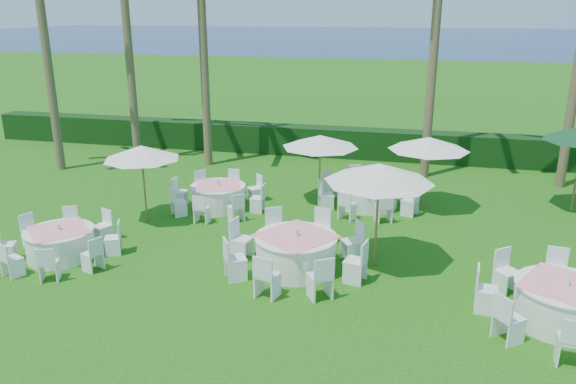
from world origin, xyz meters
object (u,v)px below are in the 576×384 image
object	(u,v)px
banquet_table_c	(563,303)
banquet_table_e	(369,194)
banquet_table_b	(296,251)
umbrella_b	(379,173)
banquet_table_a	(60,243)
umbrella_a	(142,152)
banquet_table_d	(218,196)
umbrella_c	(320,141)
umbrella_d	(429,144)

from	to	relation	value
banquet_table_c	banquet_table_e	xyz separation A→B (m)	(-4.43, 6.09, -0.02)
banquet_table_b	umbrella_b	distance (m)	2.72
banquet_table_a	banquet_table_b	world-z (taller)	banquet_table_b
umbrella_b	umbrella_a	bearing A→B (deg)	167.64
banquet_table_a	banquet_table_c	bearing A→B (deg)	-2.27
umbrella_a	umbrella_b	bearing A→B (deg)	-12.36
umbrella_b	banquet_table_a	bearing A→B (deg)	-170.10
umbrella_a	banquet_table_d	bearing A→B (deg)	42.18
banquet_table_e	umbrella_c	bearing A→B (deg)	178.13
banquet_table_a	banquet_table_d	distance (m)	5.10
banquet_table_c	banquet_table_e	distance (m)	7.53
umbrella_a	umbrella_c	bearing A→B (deg)	31.16
banquet_table_a	banquet_table_c	distance (m)	11.63
banquet_table_e	umbrella_b	distance (m)	4.73
umbrella_c	umbrella_d	xyz separation A→B (m)	(3.32, 0.18, 0.06)
umbrella_d	umbrella_c	bearing A→B (deg)	-176.98
banquet_table_a	umbrella_a	xyz separation A→B (m)	(0.91, 2.85, 1.69)
banquet_table_c	umbrella_a	xyz separation A→B (m)	(-10.71, 3.31, 1.64)
banquet_table_c	banquet_table_e	world-z (taller)	banquet_table_c
banquet_table_e	umbrella_d	distance (m)	2.41
banquet_table_d	umbrella_c	world-z (taller)	umbrella_c
banquet_table_d	banquet_table_e	world-z (taller)	banquet_table_e
banquet_table_c	umbrella_d	distance (m)	7.07
banquet_table_c	banquet_table_a	bearing A→B (deg)	177.73
banquet_table_b	umbrella_d	bearing A→B (deg)	59.85
umbrella_d	banquet_table_e	bearing A→B (deg)	-172.51
banquet_table_a	umbrella_c	size ratio (longest dim) A/B	1.19
banquet_table_e	umbrella_d	bearing A→B (deg)	7.49
umbrella_b	banquet_table_e	bearing A→B (deg)	97.62
umbrella_d	umbrella_a	bearing A→B (deg)	-159.42
banquet_table_b	banquet_table_d	xyz separation A→B (m)	(-3.32, 3.68, -0.06)
banquet_table_c	umbrella_b	xyz separation A→B (m)	(-3.86, 1.81, 1.92)
banquet_table_e	umbrella_a	xyz separation A→B (m)	(-6.27, -2.78, 1.66)
banquet_table_e	umbrella_a	world-z (taller)	umbrella_a
banquet_table_d	umbrella_b	bearing A→B (deg)	-30.46
banquet_table_a	umbrella_d	distance (m)	10.80
banquet_table_b	umbrella_d	distance (m)	6.18
banquet_table_c	umbrella_b	size ratio (longest dim) A/B	1.30
banquet_table_c	umbrella_c	bearing A→B (deg)	134.45
banquet_table_c	banquet_table_d	size ratio (longest dim) A/B	1.12
banquet_table_a	umbrella_a	distance (m)	3.44
banquet_table_b	umbrella_c	bearing A→B (deg)	93.79
umbrella_a	umbrella_d	world-z (taller)	umbrella_d
banquet_table_a	banquet_table_c	xyz separation A→B (m)	(11.62, -0.46, 0.05)
umbrella_d	banquet_table_b	bearing A→B (deg)	-120.15
umbrella_c	umbrella_d	world-z (taller)	umbrella_d
banquet_table_e	umbrella_d	xyz separation A→B (m)	(1.73, 0.23, 1.66)
umbrella_b	banquet_table_b	bearing A→B (deg)	-160.54
banquet_table_d	umbrella_b	size ratio (longest dim) A/B	1.16
banquet_table_a	umbrella_d	size ratio (longest dim) A/B	1.17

